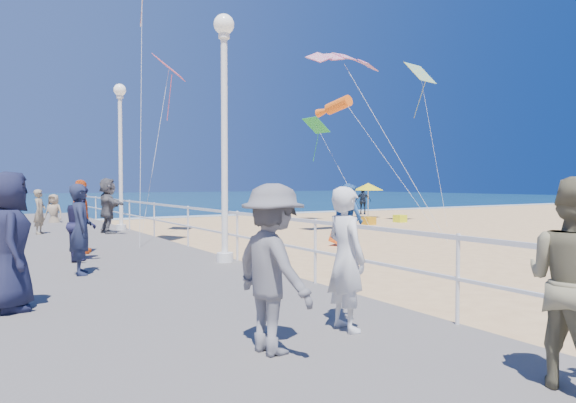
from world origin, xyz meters
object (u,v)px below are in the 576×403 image
spectator_5 (108,206)px  beach_walker_c (54,213)px  lamp_post_mid (224,111)px  beach_walker_a (275,209)px  spectator_1 (575,283)px  spectator_3 (81,217)px  beach_chair_left (400,219)px  lamp_post_far (120,141)px  spectator_0 (81,229)px  spectator_4 (9,241)px  box_kite (341,237)px  spectator_6 (40,212)px  spectator_7 (81,223)px  beach_chair_right (369,221)px  toddler_held (348,219)px  beach_umbrella (368,187)px  beach_walker_b (363,201)px  woman_holding_toddler (346,258)px  spectator_2 (273,268)px

spectator_5 → beach_walker_c: bearing=3.2°
lamp_post_mid → beach_walker_a: bearing=55.1°
spectator_1 → spectator_3: bearing=14.2°
beach_walker_c → beach_chair_left: 17.23m
lamp_post_far → spectator_0: lamp_post_far is taller
spectator_4 → box_kite: 11.89m
spectator_1 → spectator_5: (-0.27, 15.77, 0.07)m
lamp_post_far → spectator_6: size_ratio=3.53×
spectator_7 → beach_chair_right: size_ratio=2.99×
spectator_3 → beach_walker_c: 11.26m
spectator_0 → lamp_post_mid: bearing=-83.5°
lamp_post_mid → toddler_held: (-0.83, -5.31, -1.99)m
spectator_6 → beach_umbrella: size_ratio=0.70×
spectator_4 → beach_chair_left: (19.39, 12.69, -1.13)m
box_kite → spectator_1: bearing=-152.3°
beach_walker_c → beach_umbrella: (17.69, -0.27, 1.09)m
beach_walker_a → beach_chair_right: beach_walker_a is taller
beach_walker_b → beach_walker_c: size_ratio=1.11×
woman_holding_toddler → beach_chair_right: 20.54m
spectator_1 → spectator_6: size_ratio=1.17×
spectator_4 → beach_chair_left: spectator_4 is taller
lamp_post_far → spectator_2: bearing=-98.1°
lamp_post_far → beach_walker_c: bearing=106.8°
spectator_4 → spectator_5: bearing=-18.9°
toddler_held → spectator_3: size_ratio=0.47×
beach_walker_b → spectator_5: bearing=62.4°
lamp_post_mid → beach_chair_left: bearing=34.2°
spectator_3 → spectator_7: bearing=-170.0°
box_kite → lamp_post_mid: bearing=178.2°
lamp_post_far → spectator_5: lamp_post_far is taller
beach_walker_a → beach_umbrella: beach_umbrella is taller
lamp_post_mid → beach_walker_a: lamp_post_mid is taller
lamp_post_far → beach_umbrella: (16.09, 5.03, -1.75)m
spectator_0 → spectator_4: bearing=157.8°
spectator_3 → toddler_held: bearing=-149.7°
beach_chair_left → woman_holding_toddler: bearing=-135.7°
spectator_6 → beach_walker_b: size_ratio=0.83×
woman_holding_toddler → beach_walker_b: (19.00, 22.25, -0.32)m
beach_chair_left → beach_chair_right: same height
beach_walker_c → beach_umbrella: size_ratio=0.77×
spectator_4 → spectator_6: bearing=-7.8°
box_kite → beach_walker_a: bearing=42.8°
spectator_1 → beach_chair_right: spectator_1 is taller
spectator_4 → beach_umbrella: spectator_4 is taller
spectator_6 → beach_walker_b: 22.18m
beach_chair_left → box_kite: bearing=-144.0°
lamp_post_far → toddler_held: bearing=-93.3°
toddler_held → spectator_4: spectator_4 is taller
toddler_held → beach_walker_a: toddler_held is taller
spectator_6 → beach_chair_left: (17.85, 1.38, -0.95)m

